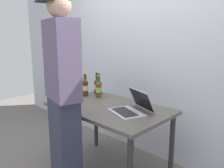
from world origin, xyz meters
The scene contains 8 objects.
desk centered at (0.00, 0.00, 0.68)m, with size 1.28×0.79×0.77m.
laptop centered at (0.30, 0.03, 0.82)m, with size 0.45×0.45×0.22m.
beer_bottle_green centered at (-0.52, 0.11, 0.89)m, with size 0.07×0.07×0.29m.
beer_bottle_amber centered at (-0.44, 0.28, 0.87)m, with size 0.06×0.06×0.29m.
beer_bottle_dark centered at (-0.34, 0.17, 0.88)m, with size 0.07×0.07×0.28m.
beer_bottle_brown centered at (-0.51, 0.30, 0.88)m, with size 0.07×0.07×0.28m.
person_figure centered at (-0.01, -0.55, 0.97)m, with size 0.43×0.33×1.87m.
back_wall centered at (0.00, 0.72, 1.30)m, with size 6.00×0.10×2.60m, color silver.
Camera 1 is at (1.61, -1.63, 1.49)m, focal length 36.13 mm.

